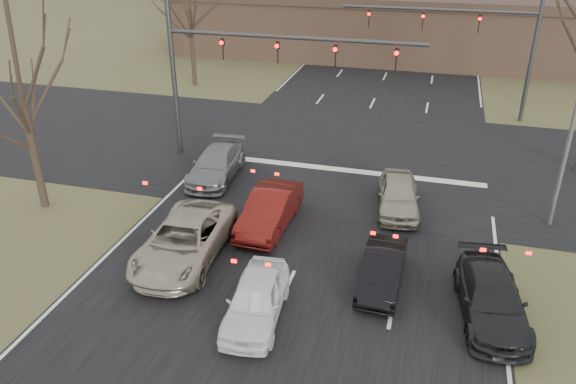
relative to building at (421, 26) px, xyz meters
The scene contains 16 objects.
ground 38.15m from the building, 93.01° to the right, with size 360.00×360.00×0.00m, color #494A27.
road_main 22.25m from the building, 95.19° to the left, with size 14.00×300.00×0.02m, color black.
road_cross 23.24m from the building, 94.97° to the right, with size 200.00×14.00×0.02m, color black.
building is the anchor object (origin of this frame).
mast_arm_near 26.14m from the building, 106.13° to the right, with size 12.12×0.24×8.00m.
mast_arm_far 15.75m from the building, 74.42° to the right, with size 11.12×0.24×8.00m.
streetlight_right_near 28.97m from the building, 76.31° to the right, with size 2.34×0.25×10.00m.
streetlight_right_far 13.53m from the building, 56.35° to the right, with size 2.34×0.25×10.00m.
tree_left_near 34.95m from the building, 112.87° to the right, with size 5.10×5.10×8.50m.
car_silver_suv 34.70m from the building, 99.97° to the right, with size 2.52×5.46×1.52m, color #A69D86.
car_white_sedan 36.72m from the building, 93.91° to the right, with size 1.60×3.97×1.35m, color white.
car_black_hatch 33.93m from the building, 88.31° to the right, with size 1.30×3.74×1.23m, color black.
car_charcoal_sedan 34.96m from the building, 82.74° to the right, with size 1.85×4.54×1.32m, color black.
car_grey_ahead 28.47m from the building, 105.34° to the right, with size 1.91×4.70×1.36m, color slate.
car_red_ahead 31.37m from the building, 96.88° to the right, with size 1.54×4.42×1.46m, color #560F0C.
car_silver_ahead 28.44m from the building, 87.98° to the right, with size 1.65×4.11×1.40m, color gray.
Camera 1 is at (4.11, -11.61, 11.20)m, focal length 35.00 mm.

